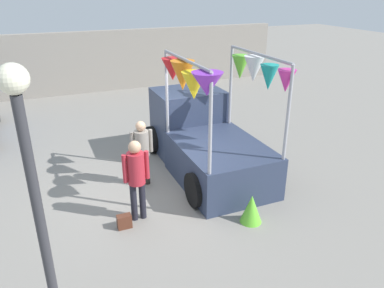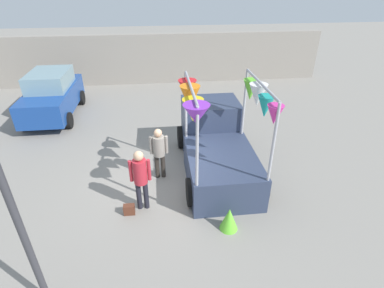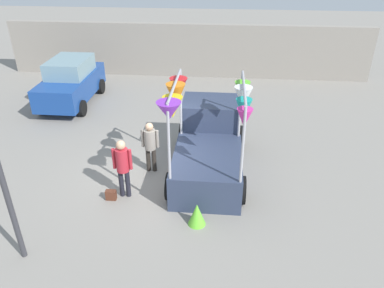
{
  "view_description": "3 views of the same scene",
  "coord_description": "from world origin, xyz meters",
  "px_view_note": "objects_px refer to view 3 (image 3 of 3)",
  "views": [
    {
      "loc": [
        -2.13,
        -7.32,
        4.44
      ],
      "look_at": [
        0.81,
        -0.36,
        1.19
      ],
      "focal_mm": 35.0,
      "sensor_mm": 36.0,
      "label": 1
    },
    {
      "loc": [
        -0.06,
        -7.05,
        5.37
      ],
      "look_at": [
        0.73,
        -0.36,
        1.5
      ],
      "focal_mm": 28.0,
      "sensor_mm": 36.0,
      "label": 2
    },
    {
      "loc": [
        1.97,
        -9.1,
        6.27
      ],
      "look_at": [
        1.16,
        -0.26,
        1.34
      ],
      "focal_mm": 35.0,
      "sensor_mm": 36.0,
      "label": 3
    }
  ],
  "objects_px": {
    "person_vendor": "(150,143)",
    "handbag": "(111,195)",
    "person_customer": "(123,163)",
    "vendor_truck": "(209,141)",
    "parked_car": "(71,82)",
    "folded_kite_bundle_lime": "(197,214)"
  },
  "relations": [
    {
      "from": "person_vendor",
      "to": "folded_kite_bundle_lime",
      "type": "relative_size",
      "value": 2.67
    },
    {
      "from": "parked_car",
      "to": "person_customer",
      "type": "xyz_separation_m",
      "value": [
        3.85,
        -6.33,
        0.1
      ]
    },
    {
      "from": "person_customer",
      "to": "folded_kite_bundle_lime",
      "type": "relative_size",
      "value": 2.87
    },
    {
      "from": "parked_car",
      "to": "folded_kite_bundle_lime",
      "type": "distance_m",
      "value": 9.42
    },
    {
      "from": "vendor_truck",
      "to": "folded_kite_bundle_lime",
      "type": "bearing_deg",
      "value": -93.0
    },
    {
      "from": "parked_car",
      "to": "handbag",
      "type": "xyz_separation_m",
      "value": [
        3.5,
        -6.53,
        -0.8
      ]
    },
    {
      "from": "parked_car",
      "to": "person_customer",
      "type": "bearing_deg",
      "value": -58.71
    },
    {
      "from": "vendor_truck",
      "to": "handbag",
      "type": "distance_m",
      "value": 3.27
    },
    {
      "from": "vendor_truck",
      "to": "parked_car",
      "type": "relative_size",
      "value": 1.04
    },
    {
      "from": "person_customer",
      "to": "handbag",
      "type": "height_order",
      "value": "person_customer"
    },
    {
      "from": "person_customer",
      "to": "parked_car",
      "type": "bearing_deg",
      "value": 121.29
    },
    {
      "from": "vendor_truck",
      "to": "parked_car",
      "type": "xyz_separation_m",
      "value": [
        -6.04,
        4.63,
        0.03
      ]
    },
    {
      "from": "person_vendor",
      "to": "handbag",
      "type": "xyz_separation_m",
      "value": [
        -0.83,
        -1.53,
        -0.82
      ]
    },
    {
      "from": "vendor_truck",
      "to": "parked_car",
      "type": "height_order",
      "value": "vendor_truck"
    },
    {
      "from": "person_customer",
      "to": "handbag",
      "type": "bearing_deg",
      "value": -150.26
    },
    {
      "from": "vendor_truck",
      "to": "person_customer",
      "type": "relative_size",
      "value": 2.41
    },
    {
      "from": "person_customer",
      "to": "person_vendor",
      "type": "bearing_deg",
      "value": 70.04
    },
    {
      "from": "handbag",
      "to": "person_vendor",
      "type": "bearing_deg",
      "value": 61.42
    },
    {
      "from": "parked_car",
      "to": "person_vendor",
      "type": "xyz_separation_m",
      "value": [
        4.33,
        -5.0,
        0.02
      ]
    },
    {
      "from": "vendor_truck",
      "to": "folded_kite_bundle_lime",
      "type": "distance_m",
      "value": 2.76
    },
    {
      "from": "vendor_truck",
      "to": "folded_kite_bundle_lime",
      "type": "height_order",
      "value": "vendor_truck"
    },
    {
      "from": "parked_car",
      "to": "vendor_truck",
      "type": "bearing_deg",
      "value": -37.5
    }
  ]
}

